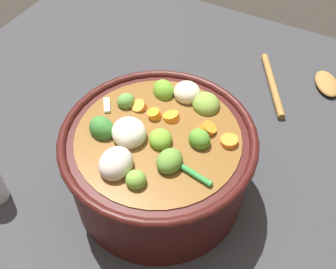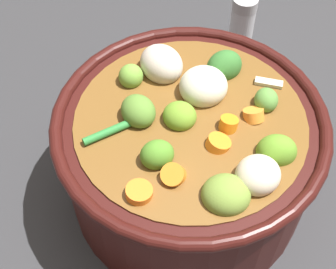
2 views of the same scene
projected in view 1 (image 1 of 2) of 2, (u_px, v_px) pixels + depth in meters
The scene contains 3 objects.
ground_plane at pixel (160, 187), 0.65m from camera, with size 1.10×1.10×0.00m, color #2D2D30.
cooking_pot at pixel (159, 161), 0.60m from camera, with size 0.28×0.28×0.16m.
wooden_spoon at pixel (305, 84), 0.81m from camera, with size 0.19×0.18×0.02m.
Camera 1 is at (-0.18, 0.31, 0.55)m, focal length 42.59 mm.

